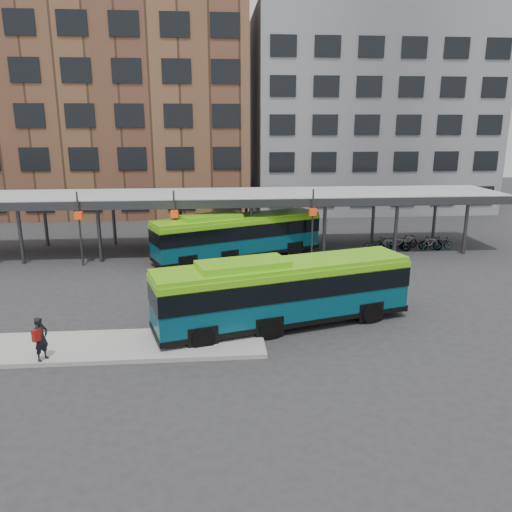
{
  "coord_description": "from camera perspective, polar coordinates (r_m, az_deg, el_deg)",
  "views": [
    {
      "loc": [
        -0.46,
        -22.22,
        8.9
      ],
      "look_at": [
        1.81,
        4.4,
        1.8
      ],
      "focal_mm": 35.0,
      "sensor_mm": 36.0,
      "label": 1
    }
  ],
  "objects": [
    {
      "name": "pedestrian",
      "position": [
        20.74,
        -23.38,
        -8.66
      ],
      "size": [
        0.66,
        0.75,
        1.72
      ],
      "rotation": [
        0.0,
        0.0,
        1.06
      ],
      "color": "black",
      "rests_on": "boarding_island"
    },
    {
      "name": "ground",
      "position": [
        23.94,
        -3.44,
        -6.97
      ],
      "size": [
        120.0,
        120.0,
        0.0
      ],
      "primitive_type": "plane",
      "color": "#28282B",
      "rests_on": "ground"
    },
    {
      "name": "bike_rack",
      "position": [
        37.87,
        17.1,
        1.37
      ],
      "size": [
        6.71,
        1.71,
        1.03
      ],
      "color": "slate",
      "rests_on": "ground"
    },
    {
      "name": "bus_rear",
      "position": [
        33.66,
        -2.16,
        2.45
      ],
      "size": [
        11.61,
        6.77,
        3.19
      ],
      "rotation": [
        0.0,
        0.0,
        0.4
      ],
      "color": "#074251",
      "rests_on": "ground"
    },
    {
      "name": "building_grey",
      "position": [
        56.67,
        12.5,
        15.66
      ],
      "size": [
        24.0,
        14.0,
        20.0
      ],
      "primitive_type": "cube",
      "color": "slate",
      "rests_on": "ground"
    },
    {
      "name": "canopy",
      "position": [
        35.44,
        -4.19,
        6.74
      ],
      "size": [
        40.0,
        6.53,
        4.8
      ],
      "color": "#999B9E",
      "rests_on": "ground"
    },
    {
      "name": "building_brick",
      "position": [
        55.09,
        -15.49,
        16.56
      ],
      "size": [
        26.0,
        14.0,
        22.0
      ],
      "primitive_type": "cube",
      "color": "brown",
      "rests_on": "ground"
    },
    {
      "name": "boarding_island",
      "position": [
        21.74,
        -18.1,
        -9.82
      ],
      "size": [
        14.0,
        3.0,
        0.18
      ],
      "primitive_type": "cube",
      "color": "gray",
      "rests_on": "ground"
    },
    {
      "name": "bus_front",
      "position": [
        22.42,
        3.08,
        -3.93
      ],
      "size": [
        11.93,
        5.61,
        3.23
      ],
      "rotation": [
        0.0,
        0.0,
        0.28
      ],
      "color": "#074251",
      "rests_on": "ground"
    }
  ]
}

